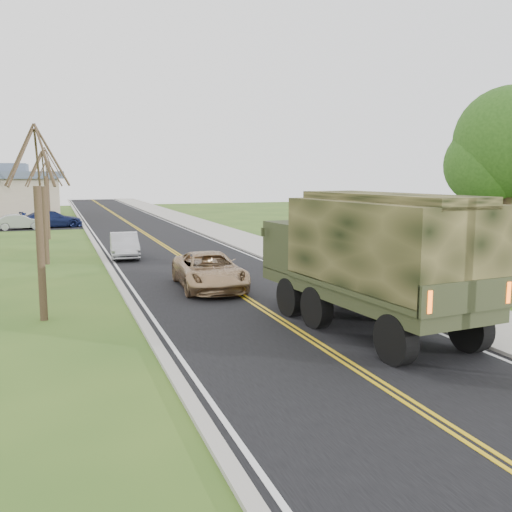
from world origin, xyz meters
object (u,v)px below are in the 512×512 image
suv_champagne (209,271)px  military_truck (370,253)px  sedan_silver (124,245)px  pickup_navy (464,261)px

suv_champagne → military_truck: bearing=-66.8°
sedan_silver → pickup_navy: bearing=-36.0°
military_truck → suv_champagne: 8.29m
military_truck → suv_champagne: size_ratio=1.59×
military_truck → suv_champagne: (-2.76, 7.65, -1.58)m
suv_champagne → pickup_navy: pickup_navy is taller
suv_champagne → sedan_silver: bearing=105.9°
sedan_silver → suv_champagne: bearing=-73.9°
suv_champagne → sedan_silver: (-2.20, 9.90, -0.04)m
suv_champagne → pickup_navy: 11.42m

